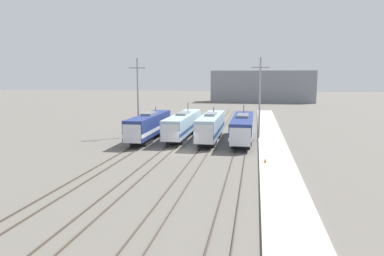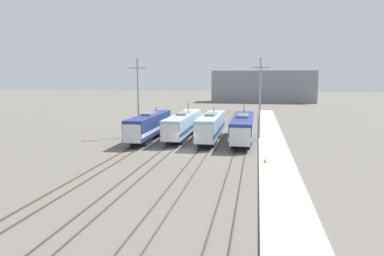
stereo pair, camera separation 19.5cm
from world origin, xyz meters
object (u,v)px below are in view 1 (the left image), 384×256
object	(u,v)px
locomotive_center_left	(183,125)
traffic_cone	(265,160)
locomotive_center_right	(211,127)
catenary_tower_left	(138,96)
locomotive_far_left	(149,126)
locomotive_far_right	(242,128)
catenary_tower_right	(260,97)

from	to	relation	value
locomotive_center_left	traffic_cone	bearing A→B (deg)	-52.42
locomotive_center_right	catenary_tower_left	distance (m)	13.40
locomotive_center_left	locomotive_far_left	bearing A→B (deg)	-148.73
locomotive_far_right	catenary_tower_right	bearing A→B (deg)	45.00
locomotive_center_left	catenary_tower_left	xyz separation A→B (m)	(-7.51, 0.37, 4.56)
locomotive_center_left	traffic_cone	distance (m)	20.87
locomotive_center_left	locomotive_center_right	xyz separation A→B (m)	(4.80, -2.46, 0.10)
locomotive_far_left	locomotive_center_left	bearing A→B (deg)	31.27
locomotive_center_right	catenary_tower_right	bearing A→B (deg)	21.23
locomotive_far_left	locomotive_center_right	world-z (taller)	locomotive_center_right
catenary_tower_left	traffic_cone	xyz separation A→B (m)	(20.20, -16.86, -6.17)
locomotive_center_right	traffic_cone	world-z (taller)	locomotive_center_right
locomotive_center_left	locomotive_far_right	distance (m)	9.83
catenary_tower_left	catenary_tower_right	xyz separation A→B (m)	(19.59, 0.00, 0.00)
locomotive_far_right	traffic_cone	xyz separation A→B (m)	(3.08, -14.38, -1.61)
locomotive_far_right	catenary_tower_right	distance (m)	5.75
locomotive_center_left	locomotive_center_right	world-z (taller)	locomotive_center_left
locomotive_center_left	locomotive_center_right	bearing A→B (deg)	-27.10
locomotive_center_left	catenary_tower_left	distance (m)	8.79
locomotive_far_right	catenary_tower_right	world-z (taller)	catenary_tower_right
locomotive_center_right	catenary_tower_right	distance (m)	8.99
locomotive_far_left	catenary_tower_right	bearing A→B (deg)	11.02
catenary_tower_left	traffic_cone	size ratio (longest dim) A/B	23.86
catenary_tower_left	catenary_tower_right	size ratio (longest dim) A/B	1.00
locomotive_far_left	catenary_tower_left	bearing A→B (deg)	129.49
locomotive_far_left	traffic_cone	bearing A→B (deg)	-37.81
locomotive_far_left	catenary_tower_right	world-z (taller)	catenary_tower_right
locomotive_center_right	traffic_cone	xyz separation A→B (m)	(7.88, -14.03, -1.71)
locomotive_far_left	locomotive_center_left	distance (m)	5.62
locomotive_center_left	traffic_cone	world-z (taller)	locomotive_center_left
locomotive_far_left	catenary_tower_right	xyz separation A→B (m)	(16.89, 3.29, 4.49)
locomotive_center_left	catenary_tower_right	bearing A→B (deg)	1.76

